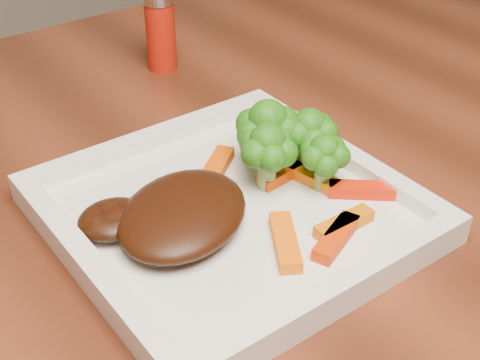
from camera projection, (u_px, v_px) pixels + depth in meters
plate at (230, 215)px, 0.55m from camera, size 0.27×0.27×0.01m
steak at (182, 214)px, 0.52m from camera, size 0.15×0.14×0.03m
broccoli_0 at (268, 136)px, 0.58m from camera, size 0.08×0.08×0.07m
broccoli_1 at (309, 138)px, 0.58m from camera, size 0.06×0.06×0.06m
broccoli_2 at (324, 159)px, 0.56m from camera, size 0.05×0.05×0.06m
broccoli_3 at (267, 156)px, 0.56m from camera, size 0.06×0.06×0.06m
carrot_0 at (336, 237)px, 0.51m from camera, size 0.06×0.04×0.01m
carrot_1 at (363, 190)px, 0.56m from camera, size 0.05×0.05×0.01m
carrot_2 at (285, 242)px, 0.51m from camera, size 0.05×0.06×0.01m
carrot_3 at (292, 143)px, 0.62m from camera, size 0.06×0.03×0.01m
carrot_4 at (216, 168)px, 0.59m from camera, size 0.06×0.05×0.01m
carrot_5 at (310, 176)px, 0.58m from camera, size 0.03×0.06×0.01m
carrot_6 at (284, 173)px, 0.58m from camera, size 0.06×0.02×0.01m
spice_shaker at (161, 31)px, 0.77m from camera, size 0.04×0.04×0.09m
carrot_7 at (344, 224)px, 0.52m from camera, size 0.05×0.01×0.01m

